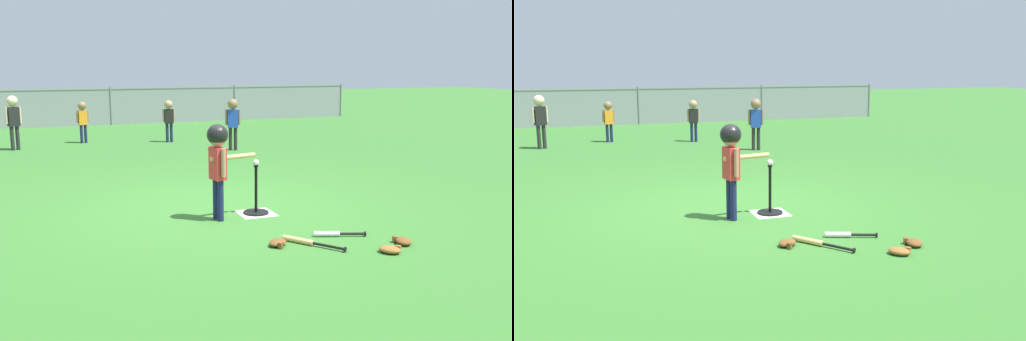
% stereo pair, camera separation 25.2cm
% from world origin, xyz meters
% --- Properties ---
extents(ground_plane, '(60.00, 60.00, 0.00)m').
position_xyz_m(ground_plane, '(0.00, 0.00, 0.00)').
color(ground_plane, '#336B28').
extents(home_plate, '(0.44, 0.44, 0.01)m').
position_xyz_m(home_plate, '(0.36, -0.41, 0.00)').
color(home_plate, white).
rests_on(home_plate, ground_plane).
extents(batting_tee, '(0.32, 0.32, 0.61)m').
position_xyz_m(batting_tee, '(0.36, -0.41, 0.09)').
color(batting_tee, black).
rests_on(batting_tee, ground_plane).
extents(baseball_on_tee, '(0.07, 0.07, 0.07)m').
position_xyz_m(baseball_on_tee, '(0.36, -0.41, 0.65)').
color(baseball_on_tee, white).
rests_on(baseball_on_tee, batting_tee).
extents(batter_child, '(0.63, 0.33, 1.16)m').
position_xyz_m(batter_child, '(-0.15, -0.52, 0.82)').
color(batter_child, '#191E4C').
rests_on(batter_child, ground_plane).
extents(fielder_deep_right, '(0.32, 0.22, 1.11)m').
position_xyz_m(fielder_deep_right, '(1.80, 4.66, 0.71)').
color(fielder_deep_right, '#262626').
rests_on(fielder_deep_right, ground_plane).
extents(fielder_deep_left, '(0.33, 0.23, 1.18)m').
position_xyz_m(fielder_deep_left, '(-2.60, 6.40, 0.76)').
color(fielder_deep_left, '#262626').
rests_on(fielder_deep_left, ground_plane).
extents(fielder_deep_center, '(0.30, 0.20, 1.00)m').
position_xyz_m(fielder_deep_center, '(0.80, 6.43, 0.64)').
color(fielder_deep_center, '#191E4C').
rests_on(fielder_deep_center, ground_plane).
extents(fielder_near_left, '(0.28, 0.19, 0.97)m').
position_xyz_m(fielder_near_left, '(-1.12, 7.01, 0.63)').
color(fielder_near_left, '#191E4C').
rests_on(fielder_near_left, ground_plane).
extents(spare_bat_silver, '(0.55, 0.25, 0.06)m').
position_xyz_m(spare_bat_silver, '(0.79, -1.61, 0.03)').
color(spare_bat_silver, silver).
rests_on(spare_bat_silver, ground_plane).
extents(spare_bat_wood, '(0.46, 0.62, 0.06)m').
position_xyz_m(spare_bat_wood, '(0.39, -1.73, 0.03)').
color(spare_bat_wood, '#DBB266').
rests_on(spare_bat_wood, ground_plane).
extents(glove_by_plate, '(0.22, 0.26, 0.07)m').
position_xyz_m(glove_by_plate, '(1.35, -2.11, 0.04)').
color(glove_by_plate, brown).
rests_on(glove_by_plate, ground_plane).
extents(glove_near_bats, '(0.26, 0.27, 0.07)m').
position_xyz_m(glove_near_bats, '(1.06, -2.29, 0.04)').
color(glove_near_bats, brown).
rests_on(glove_near_bats, ground_plane).
extents(glove_tossed_aside, '(0.27, 0.26, 0.07)m').
position_xyz_m(glove_tossed_aside, '(0.11, -1.69, 0.04)').
color(glove_tossed_aside, brown).
rests_on(glove_tossed_aside, ground_plane).
extents(outfield_fence, '(16.06, 0.06, 1.15)m').
position_xyz_m(outfield_fence, '(0.00, 10.88, 0.62)').
color(outfield_fence, slate).
rests_on(outfield_fence, ground_plane).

